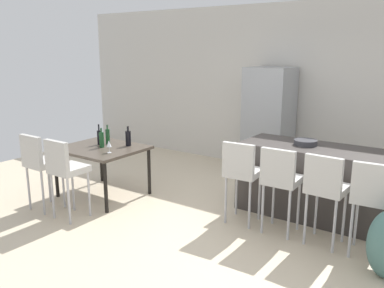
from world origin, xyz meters
TOP-DOWN VIEW (x-y plane):
  - ground_plane at (0.00, 0.00)m, footprint 10.00×10.00m
  - back_wall at (0.00, 2.62)m, footprint 10.00×0.12m
  - kitchen_island at (0.74, 0.88)m, footprint 1.87×0.78m
  - bar_chair_left at (0.10, 0.11)m, footprint 0.43×0.43m
  - bar_chair_middle at (0.61, 0.11)m, footprint 0.41×0.41m
  - bar_chair_right at (1.12, 0.11)m, footprint 0.42×0.42m
  - bar_chair_far at (1.60, 0.11)m, footprint 0.43×0.43m
  - dining_table at (-2.03, -0.19)m, footprint 1.15×0.99m
  - dining_chair_near at (-2.29, -1.05)m, footprint 0.40×0.40m
  - dining_chair_far at (-1.77, -1.05)m, footprint 0.40×0.40m
  - wine_bottle_near at (-2.02, -0.20)m, footprint 0.07×0.07m
  - wine_bottle_left at (-1.77, 0.09)m, footprint 0.08×0.08m
  - wine_bottle_corner at (-2.18, -0.10)m, footprint 0.06×0.06m
  - wine_bottle_right at (-2.09, -0.01)m, footprint 0.06×0.06m
  - wine_glass_middle at (-1.70, -0.35)m, footprint 0.07×0.07m
  - refrigerator at (-0.49, 2.18)m, footprint 0.72×0.68m
  - fruit_bowl at (0.61, 0.90)m, footprint 0.30×0.30m

SIDE VIEW (x-z plane):
  - ground_plane at x=0.00m, z-range 0.00..0.00m
  - kitchen_island at x=0.74m, z-range 0.00..0.92m
  - dining_table at x=-2.03m, z-range 0.30..1.04m
  - bar_chair_left at x=0.10m, z-range 0.17..1.22m
  - bar_chair_middle at x=0.61m, z-range 0.17..1.22m
  - bar_chair_right at x=1.12m, z-range 0.17..1.22m
  - bar_chair_far at x=1.60m, z-range 0.17..1.22m
  - dining_chair_near at x=-2.29m, z-range 0.17..1.22m
  - dining_chair_far at x=-1.77m, z-range 0.17..1.22m
  - wine_bottle_corner at x=-2.18m, z-range 0.70..1.01m
  - wine_bottle_near at x=-2.02m, z-range 0.71..1.00m
  - wine_bottle_left at x=-1.77m, z-range 0.71..1.00m
  - wine_bottle_right at x=-2.09m, z-range 0.71..1.01m
  - wine_glass_middle at x=-1.70m, z-range 0.78..0.95m
  - refrigerator at x=-0.49m, z-range 0.00..1.84m
  - fruit_bowl at x=0.61m, z-range 0.92..0.99m
  - back_wall at x=0.00m, z-range 0.00..2.90m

